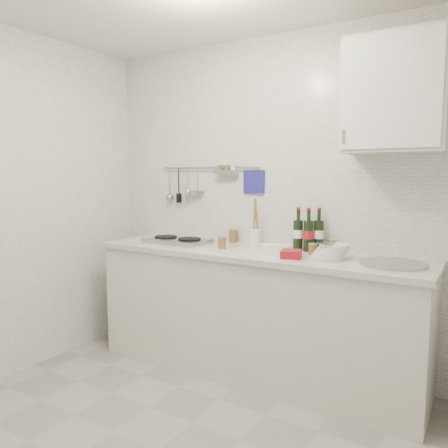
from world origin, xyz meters
The scene contains 14 objects.
back_wall centered at (0.00, 1.40, 1.25)m, with size 3.00×0.02×2.50m, color silver.
counter centered at (0.01, 1.10, 0.43)m, with size 2.44×0.64×0.96m.
wall_rail centered at (-0.60, 1.37, 1.43)m, with size 0.98×0.09×0.34m.
wall_cabinet centered at (0.90, 1.22, 1.95)m, with size 0.60×0.38×0.70m.
plate_stack_hob centered at (-0.81, 1.14, 0.93)m, with size 0.27×0.27×0.02m.
plate_stack_sink centered at (0.57, 1.08, 0.97)m, with size 0.25×0.23×0.11m.
wine_bottles centered at (0.33, 1.29, 1.07)m, with size 0.21×0.13×0.31m.
butter_dish centered at (0.18, 1.07, 0.95)m, with size 0.21×0.10×0.06m, color white.
strawberry_punnet centered at (0.34, 0.97, 0.95)m, with size 0.13×0.13×0.05m, color #A31228.
utensil_crock centered at (-0.09, 1.27, 1.01)m, with size 0.09×0.09×0.37m.
jar_a centered at (-0.33, 1.35, 0.98)m, with size 0.07×0.07×0.11m.
jar_b centered at (0.49, 1.34, 0.96)m, with size 0.06×0.06×0.09m.
jar_c centered at (0.42, 1.16, 0.96)m, with size 0.06×0.06×0.08m.
jar_d centered at (-0.25, 1.05, 0.97)m, with size 0.06×0.06×0.09m.
Camera 1 is at (1.44, -1.67, 1.47)m, focal length 35.00 mm.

